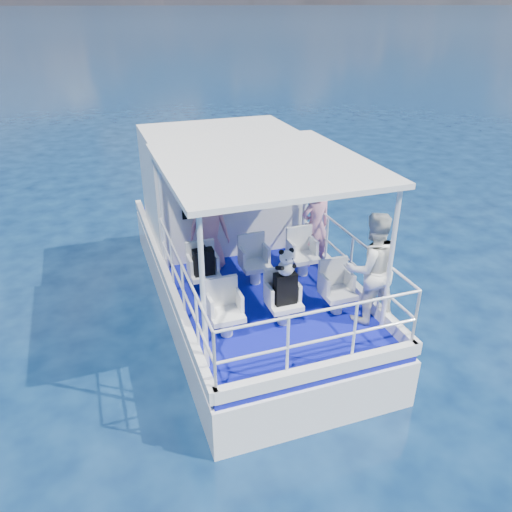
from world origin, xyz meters
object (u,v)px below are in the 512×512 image
(passenger_port_fwd, at_px, (209,231))
(panda, at_px, (286,262))
(passenger_stbd_aft, at_px, (371,268))
(backpack_center, at_px, (285,288))

(passenger_port_fwd, distance_m, panda, 2.26)
(passenger_stbd_aft, relative_size, panda, 4.28)
(backpack_center, bearing_deg, panda, -107.28)
(backpack_center, bearing_deg, passenger_port_fwd, 105.44)
(backpack_center, height_order, panda, panda)
(backpack_center, distance_m, panda, 0.45)
(passenger_port_fwd, bearing_deg, passenger_stbd_aft, 147.50)
(passenger_port_fwd, relative_size, panda, 3.60)
(panda, bearing_deg, passenger_port_fwd, 105.11)
(panda, bearing_deg, backpack_center, 72.72)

